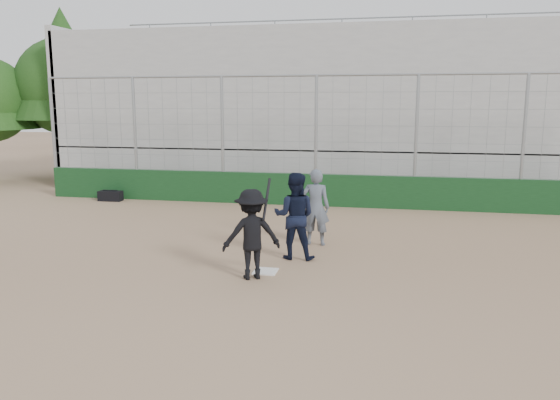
% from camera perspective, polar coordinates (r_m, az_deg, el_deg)
% --- Properties ---
extents(ground, '(90.00, 90.00, 0.00)m').
position_cam_1_polar(ground, '(10.49, -1.52, -7.52)').
color(ground, brown).
rests_on(ground, ground).
extents(home_plate, '(0.44, 0.44, 0.02)m').
position_cam_1_polar(home_plate, '(10.49, -1.52, -7.46)').
color(home_plate, white).
rests_on(home_plate, ground).
extents(backstop, '(18.10, 0.25, 4.04)m').
position_cam_1_polar(backstop, '(17.04, 3.73, 2.60)').
color(backstop, '#103316').
rests_on(backstop, ground).
extents(bleachers, '(20.25, 6.70, 6.98)m').
position_cam_1_polar(bleachers, '(21.81, 5.56, 9.39)').
color(bleachers, '#9C9C9C').
rests_on(bleachers, ground).
extents(tree_left, '(4.48, 4.48, 7.00)m').
position_cam_1_polar(tree_left, '(24.64, -21.65, 12.22)').
color(tree_left, '#332012').
rests_on(tree_left, ground).
extents(batter_at_plate, '(1.23, 1.00, 1.82)m').
position_cam_1_polar(batter_at_plate, '(9.94, -2.99, -3.58)').
color(batter_at_plate, black).
rests_on(batter_at_plate, ground).
extents(catcher_crouched, '(0.89, 0.70, 1.21)m').
position_cam_1_polar(catcher_crouched, '(11.19, 1.51, -3.19)').
color(catcher_crouched, black).
rests_on(catcher_crouched, ground).
extents(umpire, '(0.64, 0.43, 1.56)m').
position_cam_1_polar(umpire, '(12.30, 3.74, -1.15)').
color(umpire, '#525B68').
rests_on(umpire, ground).
extents(equipment_bag, '(0.78, 0.35, 0.37)m').
position_cam_1_polar(equipment_bag, '(18.78, -17.30, 0.41)').
color(equipment_bag, black).
rests_on(equipment_bag, ground).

